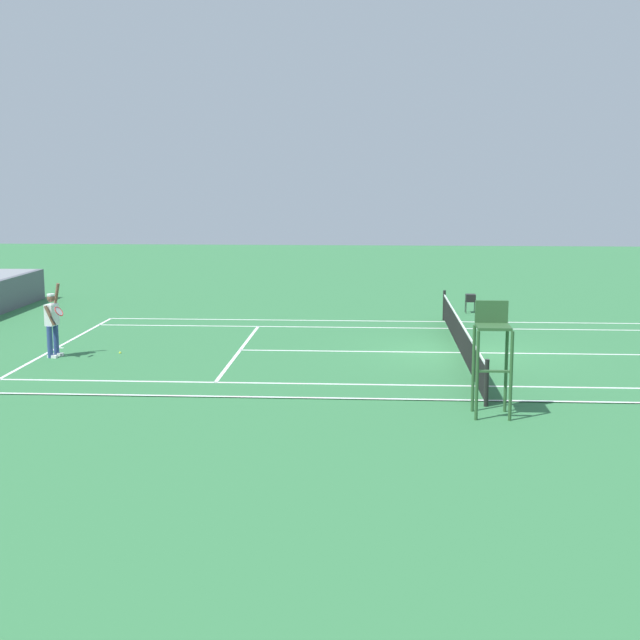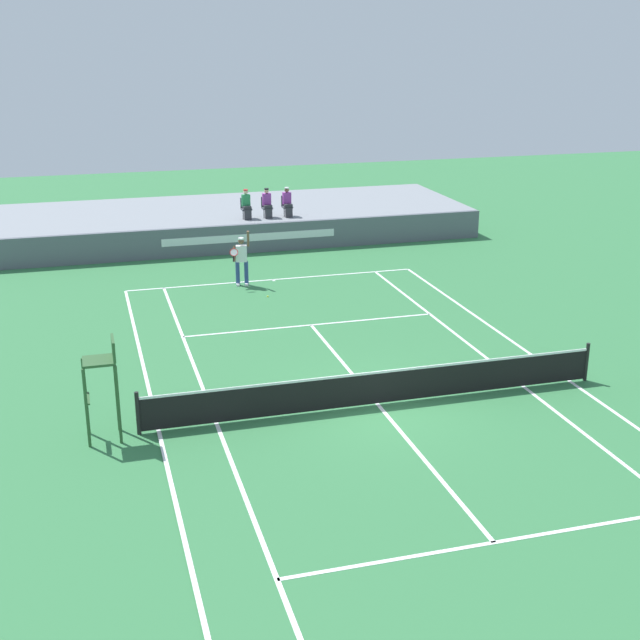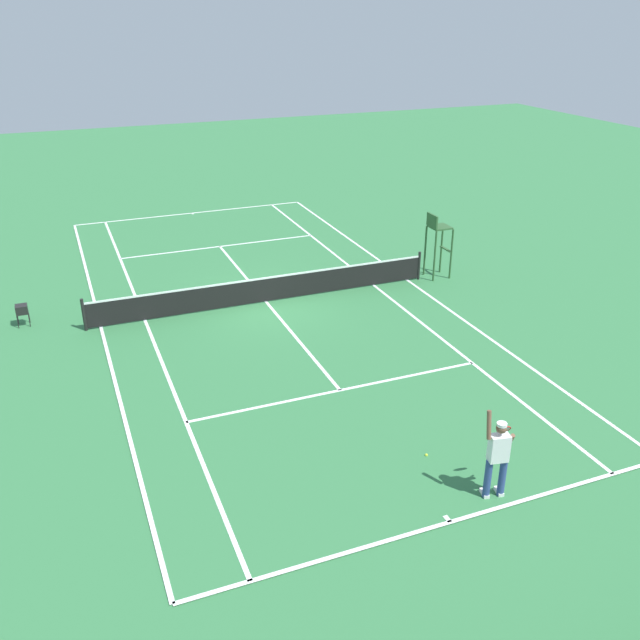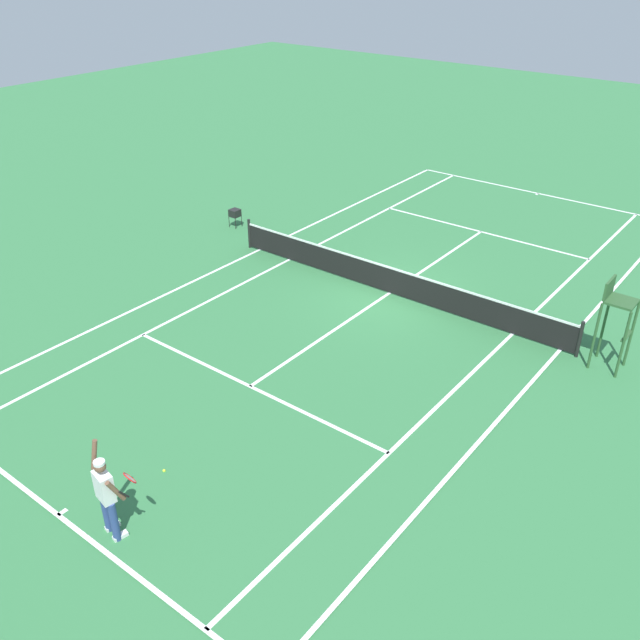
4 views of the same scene
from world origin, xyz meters
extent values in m
plane|color=#337542|center=(0.00, 0.00, 0.00)|extent=(80.00, 80.00, 0.00)
cube|color=#337542|center=(0.00, 0.00, 0.01)|extent=(10.98, 23.78, 0.02)
cube|color=white|center=(0.00, 11.89, 0.02)|extent=(10.98, 0.10, 0.01)
cube|color=white|center=(-5.49, 0.00, 0.02)|extent=(0.10, 23.78, 0.01)
cube|color=white|center=(5.49, 0.00, 0.02)|extent=(0.10, 23.78, 0.01)
cube|color=white|center=(-4.11, 0.00, 0.02)|extent=(0.10, 23.78, 0.01)
cube|color=white|center=(4.11, 0.00, 0.02)|extent=(0.10, 23.78, 0.01)
cube|color=white|center=(0.00, 6.40, 0.02)|extent=(8.22, 0.10, 0.01)
cube|color=white|center=(0.00, -6.40, 0.02)|extent=(8.22, 0.10, 0.01)
cube|color=white|center=(0.00, 0.00, 0.02)|extent=(0.10, 12.80, 0.01)
cube|color=white|center=(0.00, 11.79, 0.02)|extent=(0.10, 0.20, 0.01)
cylinder|color=black|center=(-5.94, 0.00, 0.54)|extent=(0.10, 0.10, 1.07)
cylinder|color=black|center=(5.94, 0.00, 0.54)|extent=(0.10, 0.10, 1.07)
cube|color=black|center=(0.00, 0.00, 0.48)|extent=(11.78, 0.02, 0.84)
cube|color=white|center=(0.00, 0.00, 0.90)|extent=(11.78, 0.03, 0.06)
cube|color=#565B66|center=(0.00, 16.34, 0.62)|extent=(21.23, 0.24, 1.24)
cube|color=silver|center=(0.00, 16.21, 0.68)|extent=(7.43, 0.01, 0.32)
cube|color=gray|center=(0.00, 20.10, 0.62)|extent=(21.23, 7.29, 1.24)
cube|color=#474C56|center=(0.13, 17.49, 1.65)|extent=(0.44, 0.44, 0.06)
cube|color=#474C56|center=(0.13, 17.69, 1.90)|extent=(0.44, 0.06, 0.44)
cylinder|color=#4C4C51|center=(0.30, 17.34, 1.43)|extent=(0.04, 0.04, 0.38)
cylinder|color=#4C4C51|center=(-0.05, 17.34, 1.43)|extent=(0.04, 0.04, 0.38)
cube|color=#2D2D33|center=(0.13, 17.39, 1.73)|extent=(0.34, 0.44, 0.16)
cube|color=#2D2D33|center=(0.13, 17.19, 1.46)|extent=(0.30, 0.14, 0.44)
cube|color=#2D8C51|center=(0.13, 17.55, 2.02)|extent=(0.36, 0.22, 0.52)
sphere|color=beige|center=(0.13, 17.55, 2.39)|extent=(0.20, 0.20, 0.20)
cylinder|color=red|center=(0.13, 17.55, 2.48)|extent=(0.19, 0.19, 0.05)
cube|color=#474C56|center=(1.05, 17.49, 1.65)|extent=(0.44, 0.44, 0.06)
cube|color=#474C56|center=(1.05, 17.69, 1.90)|extent=(0.44, 0.06, 0.44)
cylinder|color=#4C4C51|center=(1.22, 17.34, 1.43)|extent=(0.04, 0.04, 0.38)
cylinder|color=#4C4C51|center=(0.87, 17.34, 1.43)|extent=(0.04, 0.04, 0.38)
cube|color=#2D2D33|center=(1.05, 17.39, 1.73)|extent=(0.34, 0.44, 0.16)
cube|color=#2D2D33|center=(1.05, 17.19, 1.46)|extent=(0.30, 0.14, 0.44)
cube|color=purple|center=(1.05, 17.55, 2.02)|extent=(0.36, 0.22, 0.52)
sphere|color=tan|center=(1.05, 17.55, 2.39)|extent=(0.20, 0.20, 0.20)
cylinder|color=black|center=(1.05, 17.55, 2.48)|extent=(0.19, 0.19, 0.05)
cube|color=#474C56|center=(1.95, 17.49, 1.65)|extent=(0.44, 0.44, 0.06)
cube|color=#474C56|center=(1.95, 17.69, 1.90)|extent=(0.44, 0.06, 0.44)
cylinder|color=#4C4C51|center=(2.13, 17.34, 1.43)|extent=(0.04, 0.04, 0.38)
cylinder|color=#4C4C51|center=(1.78, 17.34, 1.43)|extent=(0.04, 0.04, 0.38)
cube|color=#2D2D33|center=(1.95, 17.39, 1.73)|extent=(0.34, 0.44, 0.16)
cube|color=#2D2D33|center=(1.95, 17.19, 1.46)|extent=(0.30, 0.14, 0.44)
cube|color=purple|center=(1.95, 17.55, 2.02)|extent=(0.36, 0.22, 0.52)
sphere|color=brown|center=(1.95, 17.55, 2.39)|extent=(0.20, 0.20, 0.20)
cylinder|color=white|center=(1.95, 17.55, 2.48)|extent=(0.19, 0.19, 0.05)
cylinder|color=navy|center=(-1.10, 11.49, 0.46)|extent=(0.15, 0.15, 0.92)
cylinder|color=navy|center=(-1.41, 11.55, 0.46)|extent=(0.15, 0.15, 0.92)
cube|color=white|center=(-1.11, 11.43, 0.05)|extent=(0.17, 0.30, 0.10)
cube|color=white|center=(-1.42, 11.50, 0.05)|extent=(0.17, 0.30, 0.10)
cube|color=white|center=(-1.25, 11.52, 1.22)|extent=(0.44, 0.31, 0.60)
sphere|color=brown|center=(-1.25, 11.52, 1.69)|extent=(0.22, 0.22, 0.22)
cylinder|color=white|center=(-1.25, 11.52, 1.78)|extent=(0.21, 0.21, 0.06)
cylinder|color=brown|center=(-1.00, 11.44, 1.78)|extent=(0.13, 0.23, 0.61)
cylinder|color=brown|center=(-1.53, 11.48, 1.24)|extent=(0.15, 0.34, 0.56)
cylinder|color=black|center=(-1.59, 11.37, 1.11)|extent=(0.07, 0.19, 0.25)
torus|color=red|center=(-1.59, 11.19, 1.37)|extent=(0.34, 0.25, 0.26)
cylinder|color=silver|center=(-1.59, 11.19, 1.37)|extent=(0.30, 0.21, 0.22)
sphere|color=#D1E533|center=(-0.67, 9.78, 0.03)|extent=(0.07, 0.07, 0.07)
cylinder|color=#2D562D|center=(-7.07, -0.35, 0.95)|extent=(0.07, 0.07, 1.90)
cylinder|color=#2D562D|center=(-7.07, 0.35, 0.95)|extent=(0.07, 0.07, 1.90)
cylinder|color=#2D562D|center=(-6.37, -0.35, 0.95)|extent=(0.07, 0.07, 1.90)
cylinder|color=#2D562D|center=(-6.37, 0.35, 0.95)|extent=(0.07, 0.07, 1.90)
cube|color=#2D562D|center=(-6.72, 0.00, 1.93)|extent=(0.70, 0.70, 0.06)
cube|color=#2D562D|center=(-6.37, 0.00, 2.20)|extent=(0.06, 0.70, 0.48)
cube|color=#2D562D|center=(-7.04, 0.00, 1.04)|extent=(0.10, 0.70, 0.04)
camera|label=1|loc=(-25.18, 2.55, 5.07)|focal=49.55mm
camera|label=2|loc=(-6.81, -18.61, 8.98)|focal=47.97mm
camera|label=3|loc=(6.35, 20.81, 9.34)|focal=38.56mm
camera|label=4|loc=(-9.99, 16.44, 9.94)|focal=38.50mm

